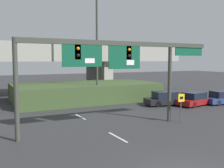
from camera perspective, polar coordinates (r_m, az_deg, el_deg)
The scene contains 9 objects.
lane_markings at distance 22.46m, azimuth -6.91°, elevation -7.07°, with size 0.14×28.98×0.01m.
signal_gantry at distance 18.08m, azimuth 1.11°, elevation 5.62°, with size 14.78×0.44×6.08m.
speed_limit_sign at distance 20.65m, azimuth 14.79°, elevation -4.12°, with size 0.60×0.11×2.26m.
highway_light_pole_near at distance 28.88m, azimuth -3.30°, elevation 11.37°, with size 0.70×0.36×14.98m.
overpass_bridge at distance 36.81m, azimuth -15.41°, elevation 5.29°, with size 41.19×8.48×6.97m.
grass_embankment at distance 31.32m, azimuth -5.76°, elevation -1.69°, with size 16.40×8.61×2.03m.
parked_sedan_near_right at distance 28.35m, azimuth 11.62°, elevation -3.18°, with size 4.74×2.60×1.47m.
parked_sedan_mid_right at distance 28.98m, azimuth 17.56°, elevation -3.19°, with size 4.60×2.58×1.41m.
parked_sedan_far_right at distance 31.09m, azimuth 23.04°, elevation -2.79°, with size 4.66×2.35×1.43m.
Camera 1 is at (-7.58, -7.93, 4.77)m, focal length 42.00 mm.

